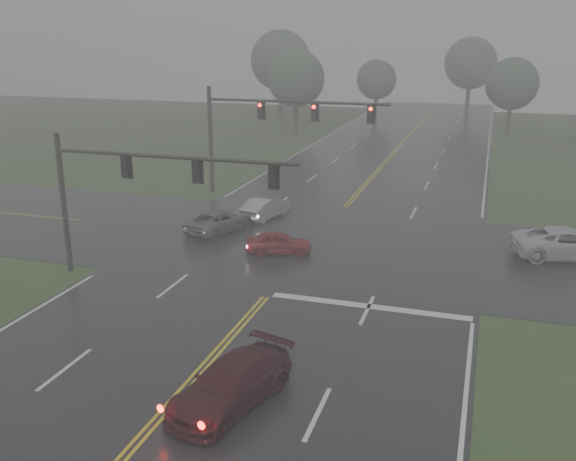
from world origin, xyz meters
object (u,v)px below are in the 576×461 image
(signal_gantry_far, at_px, (262,121))
(car_grey, at_px, (220,231))
(sedan_maroon, at_px, (232,404))
(pickup_white, at_px, (567,258))
(sedan_silver, at_px, (265,218))
(signal_gantry_near, at_px, (129,181))
(sedan_red, at_px, (279,253))

(signal_gantry_far, bearing_deg, car_grey, -87.33)
(sedan_maroon, bearing_deg, pickup_white, 73.10)
(sedan_maroon, relative_size, car_grey, 1.06)
(sedan_maroon, xyz_separation_m, pickup_white, (11.32, 17.90, 0.00))
(sedan_maroon, bearing_deg, sedan_silver, 121.96)
(car_grey, relative_size, signal_gantry_near, 0.39)
(signal_gantry_near, bearing_deg, sedan_maroon, -45.73)
(signal_gantry_far, bearing_deg, signal_gantry_near, -91.14)
(sedan_maroon, xyz_separation_m, signal_gantry_near, (-8.41, 8.62, 4.71))
(sedan_red, relative_size, signal_gantry_far, 0.27)
(sedan_red, relative_size, pickup_white, 0.62)
(signal_gantry_far, bearing_deg, sedan_red, -66.63)
(pickup_white, bearing_deg, car_grey, 78.66)
(sedan_red, height_order, signal_gantry_far, signal_gantry_far)
(sedan_maroon, bearing_deg, signal_gantry_far, 122.91)
(sedan_silver, height_order, signal_gantry_near, signal_gantry_near)
(car_grey, distance_m, signal_gantry_far, 10.26)
(pickup_white, bearing_deg, sedan_silver, 67.72)
(sedan_silver, height_order, pickup_white, pickup_white)
(sedan_red, height_order, signal_gantry_near, signal_gantry_near)
(sedan_silver, relative_size, car_grey, 0.87)
(car_grey, height_order, pickup_white, pickup_white)
(signal_gantry_near, bearing_deg, sedan_silver, 78.39)
(sedan_silver, relative_size, pickup_white, 0.71)
(sedan_silver, bearing_deg, sedan_maroon, 120.85)
(sedan_maroon, distance_m, sedan_silver, 21.12)
(sedan_maroon, height_order, signal_gantry_far, signal_gantry_far)
(pickup_white, relative_size, signal_gantry_near, 0.48)
(sedan_silver, distance_m, signal_gantry_near, 12.77)
(sedan_maroon, height_order, sedan_silver, sedan_maroon)
(car_grey, height_order, signal_gantry_near, signal_gantry_near)
(sedan_maroon, relative_size, sedan_red, 1.40)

